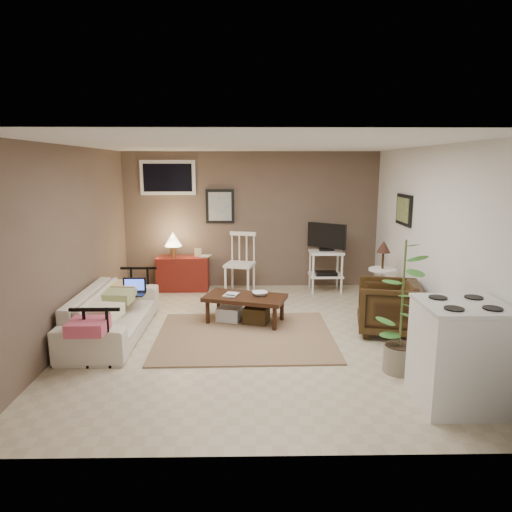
{
  "coord_description": "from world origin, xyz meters",
  "views": [
    {
      "loc": [
        -0.05,
        -5.58,
        2.15
      ],
      "look_at": [
        0.05,
        0.35,
        0.98
      ],
      "focal_mm": 32.0,
      "sensor_mm": 36.0,
      "label": 1
    }
  ],
  "objects_px": {
    "potted_plant": "(402,302)",
    "stove": "(460,354)",
    "spindle_chair": "(240,265)",
    "coffee_table": "(245,307)",
    "red_console": "(182,270)",
    "sofa": "(112,305)",
    "side_table": "(382,268)",
    "tv_stand": "(326,256)",
    "armchair": "(388,305)"
  },
  "relations": [
    {
      "from": "potted_plant",
      "to": "stove",
      "type": "bearing_deg",
      "value": -64.98
    },
    {
      "from": "spindle_chair",
      "to": "stove",
      "type": "bearing_deg",
      "value": -61.95
    },
    {
      "from": "coffee_table",
      "to": "red_console",
      "type": "distance_m",
      "value": 2.07
    },
    {
      "from": "sofa",
      "to": "side_table",
      "type": "xyz_separation_m",
      "value": [
        3.75,
        0.96,
        0.27
      ]
    },
    {
      "from": "coffee_table",
      "to": "side_table",
      "type": "distance_m",
      "value": 2.17
    },
    {
      "from": "coffee_table",
      "to": "red_console",
      "type": "xyz_separation_m",
      "value": [
        -1.11,
        1.75,
        0.12
      ]
    },
    {
      "from": "spindle_chair",
      "to": "potted_plant",
      "type": "relative_size",
      "value": 0.71
    },
    {
      "from": "spindle_chair",
      "to": "side_table",
      "type": "distance_m",
      "value": 2.41
    },
    {
      "from": "sofa",
      "to": "coffee_table",
      "type": "bearing_deg",
      "value": -75.78
    },
    {
      "from": "tv_stand",
      "to": "potted_plant",
      "type": "distance_m",
      "value": 3.2
    },
    {
      "from": "stove",
      "to": "potted_plant",
      "type": "bearing_deg",
      "value": 115.02
    },
    {
      "from": "potted_plant",
      "to": "coffee_table",
      "type": "bearing_deg",
      "value": 136.56
    },
    {
      "from": "coffee_table",
      "to": "tv_stand",
      "type": "distance_m",
      "value": 2.18
    },
    {
      "from": "coffee_table",
      "to": "stove",
      "type": "xyz_separation_m",
      "value": [
        1.96,
        -2.23,
        0.25
      ]
    },
    {
      "from": "potted_plant",
      "to": "side_table",
      "type": "bearing_deg",
      "value": 78.95
    },
    {
      "from": "red_console",
      "to": "stove",
      "type": "relative_size",
      "value": 1.06
    },
    {
      "from": "spindle_chair",
      "to": "potted_plant",
      "type": "distance_m",
      "value": 3.62
    },
    {
      "from": "sofa",
      "to": "armchair",
      "type": "bearing_deg",
      "value": -89.81
    },
    {
      "from": "tv_stand",
      "to": "sofa",
      "type": "bearing_deg",
      "value": -146.37
    },
    {
      "from": "stove",
      "to": "spindle_chair",
      "type": "bearing_deg",
      "value": 118.05
    },
    {
      "from": "coffee_table",
      "to": "sofa",
      "type": "relative_size",
      "value": 0.6
    },
    {
      "from": "armchair",
      "to": "side_table",
      "type": "bearing_deg",
      "value": -178.48
    },
    {
      "from": "armchair",
      "to": "coffee_table",
      "type": "bearing_deg",
      "value": -89.81
    },
    {
      "from": "spindle_chair",
      "to": "armchair",
      "type": "bearing_deg",
      "value": -46.07
    },
    {
      "from": "armchair",
      "to": "tv_stand",
      "type": "bearing_deg",
      "value": -154.29
    },
    {
      "from": "red_console",
      "to": "potted_plant",
      "type": "distance_m",
      "value": 4.32
    },
    {
      "from": "red_console",
      "to": "stove",
      "type": "bearing_deg",
      "value": -52.38
    },
    {
      "from": "tv_stand",
      "to": "potted_plant",
      "type": "bearing_deg",
      "value": -85.52
    },
    {
      "from": "coffee_table",
      "to": "spindle_chair",
      "type": "height_order",
      "value": "spindle_chair"
    },
    {
      "from": "tv_stand",
      "to": "potted_plant",
      "type": "height_order",
      "value": "potted_plant"
    },
    {
      "from": "stove",
      "to": "armchair",
      "type": "bearing_deg",
      "value": 92.97
    },
    {
      "from": "potted_plant",
      "to": "tv_stand",
      "type": "bearing_deg",
      "value": 94.48
    },
    {
      "from": "sofa",
      "to": "side_table",
      "type": "distance_m",
      "value": 3.88
    },
    {
      "from": "sofa",
      "to": "red_console",
      "type": "height_order",
      "value": "red_console"
    },
    {
      "from": "coffee_table",
      "to": "sofa",
      "type": "height_order",
      "value": "sofa"
    },
    {
      "from": "armchair",
      "to": "potted_plant",
      "type": "distance_m",
      "value": 1.23
    },
    {
      "from": "coffee_table",
      "to": "sofa",
      "type": "bearing_deg",
      "value": -165.78
    },
    {
      "from": "red_console",
      "to": "sofa",
      "type": "bearing_deg",
      "value": -105.0
    },
    {
      "from": "red_console",
      "to": "potted_plant",
      "type": "height_order",
      "value": "potted_plant"
    },
    {
      "from": "sofa",
      "to": "potted_plant",
      "type": "relative_size",
      "value": 1.4
    },
    {
      "from": "sofa",
      "to": "potted_plant",
      "type": "height_order",
      "value": "potted_plant"
    },
    {
      "from": "red_console",
      "to": "spindle_chair",
      "type": "height_order",
      "value": "red_console"
    },
    {
      "from": "sofa",
      "to": "tv_stand",
      "type": "distance_m",
      "value": 3.72
    },
    {
      "from": "sofa",
      "to": "stove",
      "type": "xyz_separation_m",
      "value": [
        3.65,
        -1.8,
        0.09
      ]
    },
    {
      "from": "red_console",
      "to": "armchair",
      "type": "height_order",
      "value": "red_console"
    },
    {
      "from": "side_table",
      "to": "sofa",
      "type": "bearing_deg",
      "value": -165.61
    },
    {
      "from": "side_table",
      "to": "tv_stand",
      "type": "bearing_deg",
      "value": 121.06
    },
    {
      "from": "sofa",
      "to": "side_table",
      "type": "height_order",
      "value": "side_table"
    },
    {
      "from": "coffee_table",
      "to": "side_table",
      "type": "bearing_deg",
      "value": 14.54
    },
    {
      "from": "red_console",
      "to": "armchair",
      "type": "relative_size",
      "value": 1.34
    }
  ]
}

